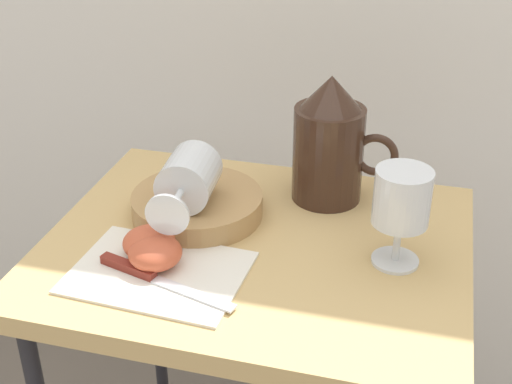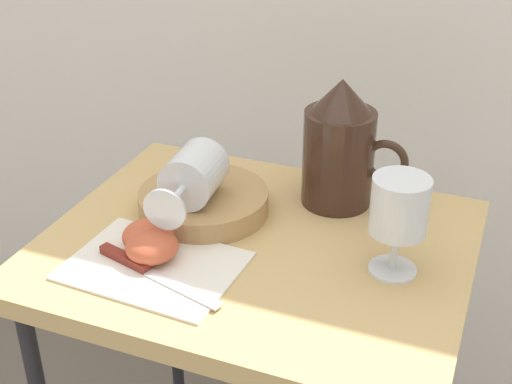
% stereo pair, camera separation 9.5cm
% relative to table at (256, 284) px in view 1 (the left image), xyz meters
% --- Properties ---
extents(curtain_drape, '(2.40, 0.03, 1.81)m').
position_rel_table_xyz_m(curtain_drape, '(0.00, 0.51, 0.24)').
color(curtain_drape, silver).
rests_on(curtain_drape, ground_plane).
extents(table, '(0.59, 0.48, 0.74)m').
position_rel_table_xyz_m(table, '(0.00, 0.00, 0.00)').
color(table, tan).
rests_on(table, ground_plane).
extents(linen_napkin, '(0.23, 0.18, 0.00)m').
position_rel_table_xyz_m(linen_napkin, '(-0.10, -0.11, 0.08)').
color(linen_napkin, silver).
rests_on(linen_napkin, table).
extents(basket_tray, '(0.20, 0.20, 0.03)m').
position_rel_table_xyz_m(basket_tray, '(-0.10, 0.05, 0.09)').
color(basket_tray, '#AD8451').
rests_on(basket_tray, table).
extents(pitcher, '(0.16, 0.11, 0.20)m').
position_rel_table_xyz_m(pitcher, '(0.07, 0.15, 0.15)').
color(pitcher, '#382319').
rests_on(pitcher, table).
extents(wine_glass_upright, '(0.07, 0.07, 0.14)m').
position_rel_table_xyz_m(wine_glass_upright, '(0.19, 0.00, 0.17)').
color(wine_glass_upright, silver).
rests_on(wine_glass_upright, table).
extents(wine_glass_tipped_near, '(0.09, 0.16, 0.08)m').
position_rel_table_xyz_m(wine_glass_tipped_near, '(-0.11, 0.02, 0.15)').
color(wine_glass_tipped_near, silver).
rests_on(wine_glass_tipped_near, basket_tray).
extents(apple_half_left, '(0.07, 0.07, 0.04)m').
position_rel_table_xyz_m(apple_half_left, '(-0.13, -0.08, 0.10)').
color(apple_half_left, '#C15133').
rests_on(apple_half_left, linen_napkin).
extents(apple_half_right, '(0.07, 0.07, 0.04)m').
position_rel_table_xyz_m(apple_half_right, '(-0.11, -0.10, 0.10)').
color(apple_half_right, '#C15133').
rests_on(apple_half_right, linen_napkin).
extents(knife, '(0.20, 0.07, 0.01)m').
position_rel_table_xyz_m(knife, '(-0.11, -0.12, 0.08)').
color(knife, silver).
rests_on(knife, linen_napkin).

